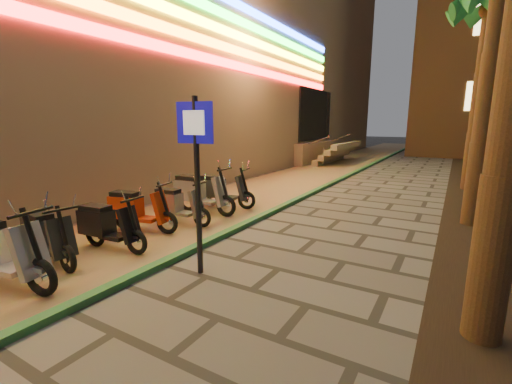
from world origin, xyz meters
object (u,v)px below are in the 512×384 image
Objects in this scene: scooter_6 at (106,225)px; scooter_9 at (198,192)px; scooter_5 at (46,236)px; scooter_10 at (220,190)px; pedestrian_sign at (196,162)px; scooter_8 at (176,205)px; scooter_7 at (136,209)px.

scooter_6 is 2.96m from scooter_9.
scooter_5 is 3.87m from scooter_9.
scooter_9 is at bearing -112.28° from scooter_10.
scooter_9 is at bearing 122.54° from pedestrian_sign.
scooter_8 is at bearing 90.80° from scooter_5.
pedestrian_sign is at bearing -4.54° from scooter_6.
scooter_8 is at bearing 132.80° from pedestrian_sign.
scooter_6 is at bearing -101.17° from scooter_10.
scooter_9 is 1.10× the size of scooter_10.
pedestrian_sign is 3.05m from scooter_7.
scooter_10 is at bearing 87.09° from scooter_8.
pedestrian_sign is 1.78× the size of scooter_6.
scooter_6 is at bearing -93.81° from scooter_8.
scooter_10 is (0.24, 4.67, 0.03)m from scooter_5.
pedestrian_sign reaches higher than scooter_9.
scooter_5 is at bearing -100.67° from scooter_8.
pedestrian_sign is 1.51× the size of scooter_9.
pedestrian_sign is 2.56m from scooter_6.
scooter_6 is 1.92m from scooter_8.
scooter_7 reaches higher than scooter_5.
scooter_8 is (-0.03, 1.92, -0.01)m from scooter_6.
scooter_7 is (-2.59, 0.97, -1.28)m from pedestrian_sign.
scooter_10 reaches higher than scooter_7.
scooter_5 is at bearing -101.58° from scooter_7.
scooter_8 is at bearing 84.55° from scooter_6.
scooter_9 is at bearing 95.99° from scooter_8.
pedestrian_sign is 1.66× the size of scooter_10.
scooter_5 is 2.85m from scooter_8.
scooter_10 reaches higher than scooter_6.
scooter_9 is (-0.22, 2.95, 0.09)m from scooter_6.
scooter_5 is 1.01× the size of scooter_6.
scooter_8 is (0.36, 0.88, -0.03)m from scooter_7.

